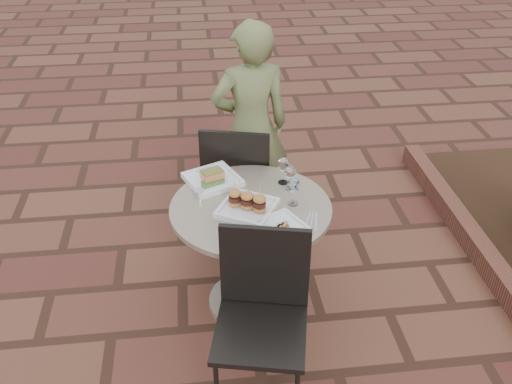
{
  "coord_description": "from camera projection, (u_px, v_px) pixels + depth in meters",
  "views": [
    {
      "loc": [
        -0.27,
        -2.41,
        2.51
      ],
      "look_at": [
        0.04,
        0.18,
        0.82
      ],
      "focal_mm": 40.0,
      "sensor_mm": 36.0,
      "label": 1
    }
  ],
  "objects": [
    {
      "name": "diner",
      "position": [
        251.0,
        128.0,
        3.92
      ],
      "size": [
        0.59,
        0.43,
        1.5
      ],
      "primitive_type": "imported",
      "rotation": [
        0.0,
        0.0,
        3.29
      ],
      "color": "#5F6738",
      "rests_on": "ground"
    },
    {
      "name": "planter_curb",
      "position": [
        488.0,
        262.0,
        3.77
      ],
      "size": [
        0.12,
        3.0,
        0.15
      ],
      "primitive_type": "cube",
      "color": "brown",
      "rests_on": "ground"
    },
    {
      "name": "steel_ramekin",
      "position": [
        199.0,
        193.0,
        3.22
      ],
      "size": [
        0.06,
        0.06,
        0.04
      ],
      "primitive_type": "cylinder",
      "rotation": [
        0.0,
        0.0,
        -0.04
      ],
      "color": "silver",
      "rests_on": "cafe_table"
    },
    {
      "name": "ground",
      "position": [
        253.0,
        324.0,
        3.4
      ],
      "size": [
        60.0,
        60.0,
        0.0
      ],
      "primitive_type": "plane",
      "color": "brown",
      "rests_on": "ground"
    },
    {
      "name": "chair_near",
      "position": [
        262.0,
        304.0,
        2.77
      ],
      "size": [
        0.53,
        0.53,
        0.93
      ],
      "rotation": [
        0.0,
        0.0,
        -0.22
      ],
      "color": "black",
      "rests_on": "ground"
    },
    {
      "name": "plate_sliders",
      "position": [
        247.0,
        205.0,
        3.09
      ],
      "size": [
        0.38,
        0.38,
        0.18
      ],
      "rotation": [
        0.0,
        0.0,
        -0.52
      ],
      "color": "white",
      "rests_on": "cafe_table"
    },
    {
      "name": "chair_far",
      "position": [
        238.0,
        177.0,
        3.76
      ],
      "size": [
        0.54,
        0.54,
        0.93
      ],
      "rotation": [
        0.0,
        0.0,
        2.89
      ],
      "color": "black",
      "rests_on": "ground"
    },
    {
      "name": "plate_tuna",
      "position": [
        281.0,
        227.0,
        2.97
      ],
      "size": [
        0.3,
        0.3,
        0.03
      ],
      "rotation": [
        0.0,
        0.0,
        0.48
      ],
      "color": "white",
      "rests_on": "cafe_table"
    },
    {
      "name": "wine_glass_mid",
      "position": [
        283.0,
        165.0,
        3.3
      ],
      "size": [
        0.07,
        0.07,
        0.17
      ],
      "color": "white",
      "rests_on": "cafe_table"
    },
    {
      "name": "cafe_table",
      "position": [
        251.0,
        241.0,
        3.29
      ],
      "size": [
        0.9,
        0.9,
        0.73
      ],
      "color": "gray",
      "rests_on": "ground"
    },
    {
      "name": "plate_salmon",
      "position": [
        213.0,
        179.0,
        3.35
      ],
      "size": [
        0.38,
        0.38,
        0.08
      ],
      "rotation": [
        0.0,
        0.0,
        0.42
      ],
      "color": "white",
      "rests_on": "cafe_table"
    },
    {
      "name": "wine_glass_far",
      "position": [
        290.0,
        173.0,
        3.25
      ],
      "size": [
        0.06,
        0.06,
        0.15
      ],
      "color": "white",
      "rests_on": "cafe_table"
    },
    {
      "name": "cutlery_set",
      "position": [
        311.0,
        222.0,
        3.02
      ],
      "size": [
        0.14,
        0.21,
        0.0
      ],
      "primitive_type": null,
      "rotation": [
        0.0,
        0.0,
        -0.28
      ],
      "color": "silver",
      "rests_on": "cafe_table"
    },
    {
      "name": "wine_glass_right",
      "position": [
        294.0,
        186.0,
        3.11
      ],
      "size": [
        0.07,
        0.07,
        0.16
      ],
      "color": "white",
      "rests_on": "cafe_table"
    }
  ]
}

